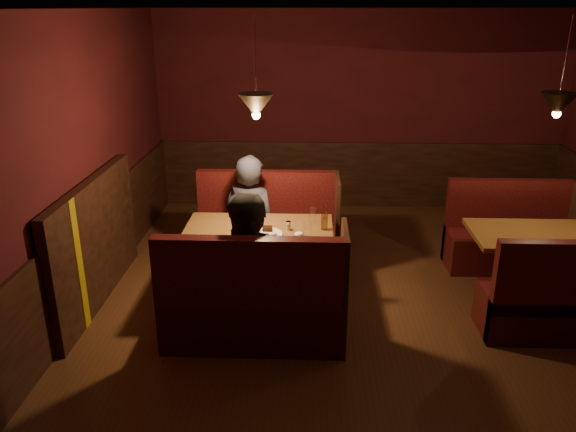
{
  "coord_description": "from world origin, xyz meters",
  "views": [
    {
      "loc": [
        -0.74,
        -4.82,
        2.92
      ],
      "look_at": [
        -0.94,
        0.43,
        0.95
      ],
      "focal_mm": 35.0,
      "sensor_mm": 36.0,
      "label": 1
    }
  ],
  "objects_px": {
    "main_table": "(260,246)",
    "second_bench_far": "(509,240)",
    "main_bench_near": "(255,310)",
    "second_bench_near": "(565,306)",
    "main_bench_far": "(268,237)",
    "diner_b": "(253,251)",
    "second_table": "(534,250)",
    "diner_a": "(250,201)"
  },
  "relations": [
    {
      "from": "main_table",
      "to": "second_bench_far",
      "type": "xyz_separation_m",
      "value": [
        2.86,
        0.95,
        -0.29
      ]
    },
    {
      "from": "main_bench_near",
      "to": "second_bench_near",
      "type": "xyz_separation_m",
      "value": [
        2.85,
        0.25,
        -0.03
      ]
    },
    {
      "from": "main_bench_far",
      "to": "main_table",
      "type": "bearing_deg",
      "value": -91.08
    },
    {
      "from": "second_bench_far",
      "to": "diner_b",
      "type": "xyz_separation_m",
      "value": [
        -2.87,
        -1.64,
        0.54
      ]
    },
    {
      "from": "second_table",
      "to": "second_bench_far",
      "type": "height_order",
      "value": "second_bench_far"
    },
    {
      "from": "main_bench_far",
      "to": "second_bench_far",
      "type": "height_order",
      "value": "main_bench_far"
    },
    {
      "from": "main_table",
      "to": "main_bench_far",
      "type": "distance_m",
      "value": 0.89
    },
    {
      "from": "second_bench_far",
      "to": "diner_a",
      "type": "bearing_deg",
      "value": -174.02
    },
    {
      "from": "second_table",
      "to": "second_bench_far",
      "type": "bearing_deg",
      "value": 87.8
    },
    {
      "from": "second_bench_near",
      "to": "diner_b",
      "type": "relative_size",
      "value": 0.83
    },
    {
      "from": "second_bench_near",
      "to": "main_bench_near",
      "type": "bearing_deg",
      "value": -175.04
    },
    {
      "from": "second_table",
      "to": "diner_a",
      "type": "height_order",
      "value": "diner_a"
    },
    {
      "from": "main_bench_far",
      "to": "second_table",
      "type": "relative_size",
      "value": 1.27
    },
    {
      "from": "main_bench_near",
      "to": "diner_a",
      "type": "xyz_separation_m",
      "value": [
        -0.18,
        1.49,
        0.52
      ]
    },
    {
      "from": "main_bench_near",
      "to": "diner_b",
      "type": "bearing_deg",
      "value": 97.56
    },
    {
      "from": "second_bench_far",
      "to": "second_bench_near",
      "type": "relative_size",
      "value": 1.0
    },
    {
      "from": "main_table",
      "to": "main_bench_far",
      "type": "bearing_deg",
      "value": 88.92
    },
    {
      "from": "second_bench_near",
      "to": "diner_a",
      "type": "distance_m",
      "value": 3.32
    },
    {
      "from": "main_bench_far",
      "to": "second_table",
      "type": "bearing_deg",
      "value": -13.58
    },
    {
      "from": "main_bench_far",
      "to": "second_bench_far",
      "type": "bearing_deg",
      "value": 2.0
    },
    {
      "from": "diner_a",
      "to": "main_table",
      "type": "bearing_deg",
      "value": 125.55
    },
    {
      "from": "main_table",
      "to": "diner_b",
      "type": "distance_m",
      "value": 0.73
    },
    {
      "from": "second_bench_far",
      "to": "diner_a",
      "type": "relative_size",
      "value": 0.82
    },
    {
      "from": "second_table",
      "to": "main_bench_far",
      "type": "bearing_deg",
      "value": 166.42
    },
    {
      "from": "second_bench_near",
      "to": "second_table",
      "type": "bearing_deg",
      "value": 92.2
    },
    {
      "from": "main_bench_far",
      "to": "diner_b",
      "type": "bearing_deg",
      "value": -90.81
    },
    {
      "from": "second_bench_near",
      "to": "second_bench_far",
      "type": "bearing_deg",
      "value": 90.0
    },
    {
      "from": "second_bench_far",
      "to": "diner_b",
      "type": "bearing_deg",
      "value": -150.21
    },
    {
      "from": "second_bench_near",
      "to": "diner_a",
      "type": "relative_size",
      "value": 0.82
    },
    {
      "from": "second_bench_near",
      "to": "main_table",
      "type": "bearing_deg",
      "value": 168.05
    },
    {
      "from": "main_table",
      "to": "diner_a",
      "type": "height_order",
      "value": "diner_a"
    },
    {
      "from": "main_bench_near",
      "to": "second_bench_far",
      "type": "height_order",
      "value": "main_bench_near"
    },
    {
      "from": "main_table",
      "to": "second_bench_far",
      "type": "height_order",
      "value": "main_table"
    },
    {
      "from": "main_table",
      "to": "diner_b",
      "type": "xyz_separation_m",
      "value": [
        -0.01,
        -0.69,
        0.25
      ]
    },
    {
      "from": "main_bench_far",
      "to": "diner_b",
      "type": "relative_size",
      "value": 0.95
    },
    {
      "from": "main_table",
      "to": "second_bench_near",
      "type": "bearing_deg",
      "value": -11.95
    },
    {
      "from": "main_table",
      "to": "main_bench_near",
      "type": "bearing_deg",
      "value": -88.92
    },
    {
      "from": "diner_b",
      "to": "second_bench_far",
      "type": "bearing_deg",
      "value": 28.16
    },
    {
      "from": "diner_a",
      "to": "diner_b",
      "type": "bearing_deg",
      "value": 117.92
    },
    {
      "from": "second_bench_far",
      "to": "second_bench_near",
      "type": "height_order",
      "value": "same"
    },
    {
      "from": "main_table",
      "to": "second_bench_far",
      "type": "relative_size",
      "value": 1.04
    },
    {
      "from": "main_table",
      "to": "second_table",
      "type": "bearing_deg",
      "value": 3.51
    }
  ]
}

